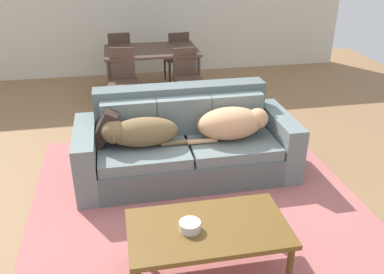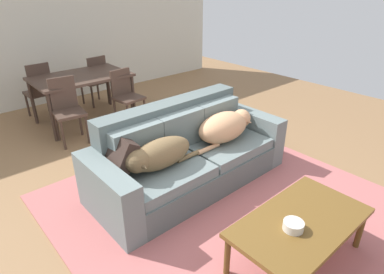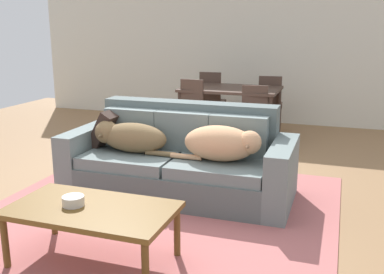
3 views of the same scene
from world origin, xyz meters
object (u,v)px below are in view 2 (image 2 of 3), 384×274
dining_chair_near_right (126,94)px  dining_chair_far_right (95,79)px  dog_on_left_cushion (157,155)px  bowl_on_coffee_table (293,226)px  dining_chair_far_left (40,89)px  dining_table (81,79)px  throw_pillow_by_left_arm (117,157)px  couch (187,155)px  dog_on_right_cushion (225,126)px  dining_chair_near_left (67,107)px  coffee_table (300,225)px

dining_chair_near_right → dining_chair_far_right: 1.13m
dog_on_left_cushion → dining_chair_far_right: dining_chair_far_right is taller
dining_chair_far_right → dining_chair_near_right: bearing=81.4°
bowl_on_coffee_table → dining_chair_far_left: dining_chair_far_left is taller
dining_table → dog_on_left_cushion: bearing=-98.6°
throw_pillow_by_left_arm → bowl_on_coffee_table: throw_pillow_by_left_arm is taller
couch → dining_chair_far_left: size_ratio=2.44×
dog_on_left_cushion → dog_on_right_cushion: (0.98, 0.01, 0.01)m
couch → bowl_on_coffee_table: bearing=-99.4°
bowl_on_coffee_table → dining_chair_near_left: size_ratio=0.17×
dog_on_left_cushion → dining_table: dining_table is taller
couch → dining_chair_far_right: (0.40, 3.06, 0.16)m
throw_pillow_by_left_arm → dining_chair_near_left: bearing=82.4°
dining_table → dining_chair_near_right: 0.76m
bowl_on_coffee_table → dining_table: bearing=88.0°
couch → dining_table: (-0.10, 2.49, 0.37)m
bowl_on_coffee_table → dining_chair_far_right: dining_chair_far_right is taller
dog_on_right_cushion → dining_chair_far_left: (-1.07, 3.22, -0.10)m
couch → dining_chair_far_right: bearing=82.2°
dining_table → couch: bearing=-87.6°
dog_on_left_cushion → dining_chair_far_left: bearing=91.2°
dog_on_left_cushion → coffee_table: dog_on_left_cushion is taller
bowl_on_coffee_table → dining_table: dining_table is taller
couch → throw_pillow_by_left_arm: size_ratio=5.64×
coffee_table → dining_chair_near_right: size_ratio=1.35×
dining_chair_near_right → dining_chair_near_left: bearing=174.0°
bowl_on_coffee_table → dining_chair_near_left: dining_chair_near_left is taller
throw_pillow_by_left_arm → coffee_table: (0.74, -1.58, -0.23)m
dog_on_right_cushion → dog_on_left_cushion: bearing=-180.0°
dining_table → dining_chair_near_left: bearing=-130.8°
couch → dining_chair_near_left: (-0.59, 1.92, 0.18)m
dog_on_left_cushion → coffee_table: 1.46m
dining_chair_far_left → dining_chair_far_right: bearing=175.9°
dog_on_right_cushion → dining_chair_near_left: (-1.07, 2.06, -0.09)m
dog_on_left_cushion → bowl_on_coffee_table: bearing=-80.0°
dining_table → dining_chair_near_left: dining_chair_near_left is taller
dining_table → dining_chair_near_right: dining_chair_near_right is taller
dining_chair_near_right → dining_chair_far_left: bearing=123.4°
dog_on_right_cushion → dining_chair_far_right: dining_chair_far_right is taller
dining_table → dining_chair_near_right: size_ratio=1.65×
couch → coffee_table: 1.54m
coffee_table → dining_chair_far_left: size_ratio=1.26×
dining_chair_far_right → dining_chair_far_left: bearing=-7.9°
dining_chair_near_left → dining_chair_far_right: bearing=56.2°
dog_on_right_cushion → coffee_table: bearing=-113.0°
bowl_on_coffee_table → dining_chair_near_left: bearing=95.6°
dog_on_right_cushion → bowl_on_coffee_table: size_ratio=5.50×
bowl_on_coffee_table → dining_chair_far_right: bearing=82.0°
dog_on_right_cushion → bowl_on_coffee_table: 1.59m
throw_pillow_by_left_arm → dining_chair_far_right: size_ratio=0.45×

